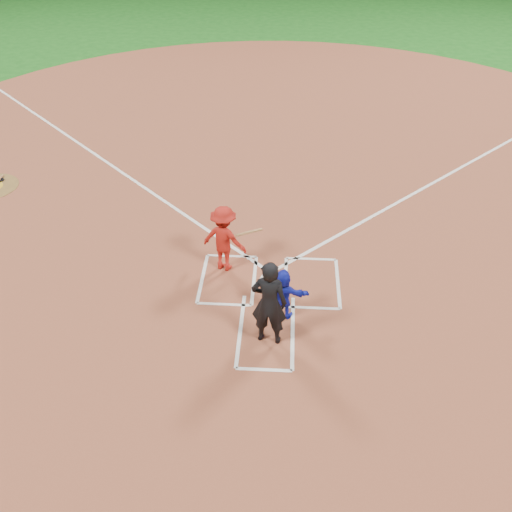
# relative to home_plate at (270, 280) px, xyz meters

# --- Properties ---
(ground) EXTENTS (120.00, 120.00, 0.00)m
(ground) POSITION_rel_home_plate_xyz_m (0.00, 0.00, -0.02)
(ground) COLOR #155416
(ground) RESTS_ON ground
(home_plate_dirt) EXTENTS (28.00, 28.00, 0.01)m
(home_plate_dirt) POSITION_rel_home_plate_xyz_m (0.00, 6.00, -0.01)
(home_plate_dirt) COLOR brown
(home_plate_dirt) RESTS_ON ground
(home_plate) EXTENTS (0.60, 0.60, 0.02)m
(home_plate) POSITION_rel_home_plate_xyz_m (0.00, 0.00, 0.00)
(home_plate) COLOR silver
(home_plate) RESTS_ON home_plate_dirt
(bat_weight_donut) EXTENTS (0.19, 0.19, 0.05)m
(bat_weight_donut) POSITION_rel_home_plate_xyz_m (-8.35, 4.37, 0.03)
(bat_weight_donut) COLOR black
(bat_weight_donut) RESTS_ON on_deck_circle
(catcher) EXTENTS (1.16, 0.60, 1.19)m
(catcher) POSITION_rel_home_plate_xyz_m (0.31, -1.19, 0.59)
(catcher) COLOR #161FB6
(catcher) RESTS_ON home_plate_dirt
(umpire) EXTENTS (0.77, 0.56, 1.96)m
(umpire) POSITION_rel_home_plate_xyz_m (0.05, -1.95, 0.97)
(umpire) COLOR black
(umpire) RESTS_ON home_plate_dirt
(chalk_markings) EXTENTS (28.35, 17.32, 0.01)m
(chalk_markings) POSITION_rel_home_plate_xyz_m (0.00, 5.29, -0.01)
(chalk_markings) COLOR white
(chalk_markings) RESTS_ON home_plate_dirt
(batter_at_plate) EXTENTS (1.51, 0.95, 1.67)m
(batter_at_plate) POSITION_rel_home_plate_xyz_m (-1.10, 0.45, 0.83)
(batter_at_plate) COLOR #AC1B13
(batter_at_plate) RESTS_ON home_plate_dirt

